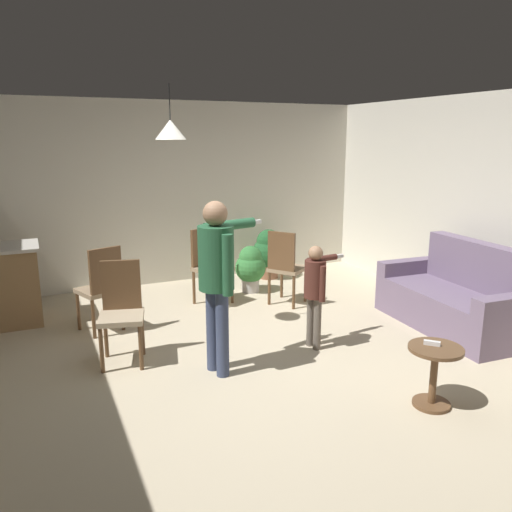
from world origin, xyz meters
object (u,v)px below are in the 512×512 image
at_px(side_table_by_couch, 434,369).
at_px(potted_plant_corner, 269,251).
at_px(dining_chair_near_wall, 102,286).
at_px(spare_remote_on_table, 432,343).
at_px(potted_plant_by_wall, 250,267).
at_px(person_child, 316,285).
at_px(dining_chair_centre_back, 285,265).
at_px(dining_chair_spare, 209,263).
at_px(couch_floral, 455,300).
at_px(dining_chair_by_counter, 121,308).
at_px(person_adult, 218,269).

distance_m(side_table_by_couch, potted_plant_corner, 4.12).
bearing_deg(dining_chair_near_wall, spare_remote_on_table, -71.66).
relative_size(potted_plant_corner, potted_plant_by_wall, 1.16).
relative_size(person_child, dining_chair_centre_back, 1.10).
xyz_separation_m(potted_plant_corner, potted_plant_by_wall, (-0.55, -0.55, -0.06)).
xyz_separation_m(dining_chair_near_wall, spare_remote_on_table, (2.23, -2.77, -0.01)).
bearing_deg(potted_plant_by_wall, dining_chair_spare, -162.55).
relative_size(couch_floral, spare_remote_on_table, 14.21).
bearing_deg(side_table_by_couch, potted_plant_corner, 83.49).
bearing_deg(dining_chair_near_wall, dining_chair_by_counter, -105.96).
xyz_separation_m(person_child, spare_remote_on_table, (0.27, -1.40, -0.15)).
height_order(dining_chair_near_wall, dining_chair_spare, same).
distance_m(dining_chair_near_wall, spare_remote_on_table, 3.56).
relative_size(couch_floral, dining_chair_spare, 1.85).
distance_m(couch_floral, person_adult, 3.00).
relative_size(dining_chair_centre_back, potted_plant_by_wall, 1.49).
bearing_deg(couch_floral, dining_chair_centre_back, 46.48).
bearing_deg(spare_remote_on_table, dining_chair_by_counter, 138.68).
distance_m(side_table_by_couch, dining_chair_by_counter, 2.92).
bearing_deg(side_table_by_couch, dining_chair_near_wall, 128.44).
distance_m(potted_plant_by_wall, spare_remote_on_table, 3.51).
relative_size(dining_chair_by_counter, potted_plant_corner, 1.28).
distance_m(potted_plant_corner, potted_plant_by_wall, 0.78).
bearing_deg(dining_chair_centre_back, potted_plant_corner, 128.02).
bearing_deg(couch_floral, potted_plant_corner, 24.11).
xyz_separation_m(side_table_by_couch, person_adult, (-1.39, 1.31, 0.69)).
bearing_deg(person_adult, dining_chair_centre_back, 123.32).
xyz_separation_m(dining_chair_centre_back, spare_remote_on_table, (-0.10, -2.77, -0.01)).
height_order(dining_chair_centre_back, potted_plant_corner, dining_chair_centre_back).
relative_size(side_table_by_couch, potted_plant_by_wall, 0.78).
xyz_separation_m(dining_chair_near_wall, potted_plant_corner, (2.70, 1.28, -0.12)).
bearing_deg(couch_floral, person_child, 88.37).
bearing_deg(person_child, side_table_by_couch, 4.34).
distance_m(side_table_by_couch, person_child, 1.51).
height_order(dining_chair_by_counter, potted_plant_corner, dining_chair_by_counter).
bearing_deg(potted_plant_corner, person_adult, -123.71).
distance_m(person_adult, dining_chair_by_counter, 1.10).
distance_m(side_table_by_couch, dining_chair_near_wall, 3.60).
relative_size(person_adult, person_child, 1.48).
distance_m(person_adult, dining_chair_spare, 2.15).
xyz_separation_m(person_adult, dining_chair_centre_back, (1.48, 1.51, -0.47)).
xyz_separation_m(person_child, dining_chair_near_wall, (-1.96, 1.37, -0.14)).
height_order(dining_chair_by_counter, dining_chair_spare, same).
relative_size(potted_plant_corner, spare_remote_on_table, 5.99).
xyz_separation_m(side_table_by_couch, dining_chair_spare, (-0.79, 3.33, 0.22)).
relative_size(couch_floral, person_adult, 1.13).
distance_m(couch_floral, potted_plant_by_wall, 2.78).
relative_size(couch_floral, side_table_by_couch, 3.55).
bearing_deg(person_adult, couch_floral, 77.34).
bearing_deg(dining_chair_spare, dining_chair_centre_back, 125.23).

